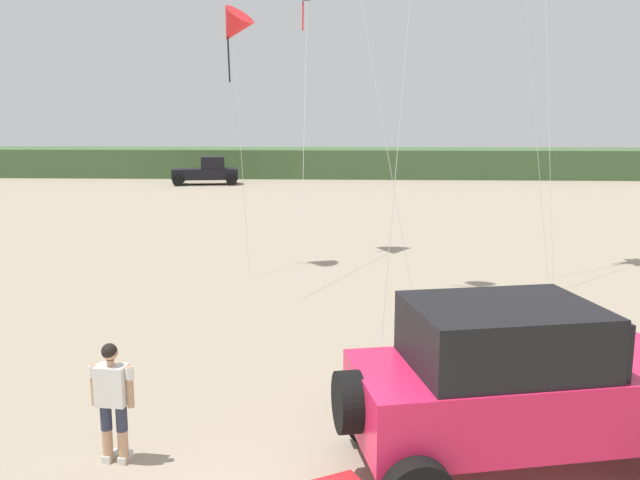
{
  "coord_description": "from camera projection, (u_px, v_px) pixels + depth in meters",
  "views": [
    {
      "loc": [
        0.82,
        -5.9,
        4.52
      ],
      "look_at": [
        0.36,
        3.19,
        2.87
      ],
      "focal_mm": 37.05,
      "sensor_mm": 36.0,
      "label": 1
    }
  ],
  "objects": [
    {
      "name": "kite_black_sled",
      "position": [
        233.0,
        28.0,
        19.58
      ],
      "size": [
        1.55,
        2.33,
        7.94
      ],
      "color": "red",
      "rests_on": "ground_plane"
    },
    {
      "name": "distant_pickup",
      "position": [
        207.0,
        171.0,
        47.02
      ],
      "size": [
        4.86,
        3.1,
        1.98
      ],
      "color": "black",
      "rests_on": "ground_plane"
    },
    {
      "name": "dune_ridge",
      "position": [
        327.0,
        162.0,
        54.31
      ],
      "size": [
        90.0,
        7.11,
        2.25
      ],
      "primitive_type": "cube",
      "color": "#426038",
      "rests_on": "ground_plane"
    },
    {
      "name": "jeep",
      "position": [
        520.0,
        383.0,
        8.46
      ],
      "size": [
        5.01,
        3.25,
        2.26
      ],
      "color": "#EA2151",
      "rests_on": "ground_plane"
    },
    {
      "name": "person_watching",
      "position": [
        113.0,
        396.0,
        8.71
      ],
      "size": [
        0.62,
        0.34,
        1.67
      ],
      "color": "tan",
      "rests_on": "ground_plane"
    }
  ]
}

